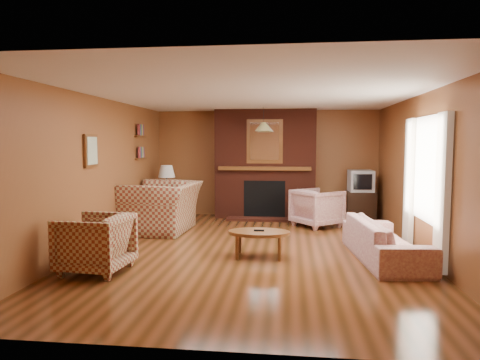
# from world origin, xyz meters

# --- Properties ---
(floor) EXTENTS (6.50, 6.50, 0.00)m
(floor) POSITION_xyz_m (0.00, 0.00, 0.00)
(floor) COLOR #48280F
(floor) RESTS_ON ground
(ceiling) EXTENTS (6.50, 6.50, 0.00)m
(ceiling) POSITION_xyz_m (0.00, 0.00, 2.40)
(ceiling) COLOR silver
(ceiling) RESTS_ON wall_back
(wall_back) EXTENTS (6.50, 0.00, 6.50)m
(wall_back) POSITION_xyz_m (0.00, 3.25, 1.20)
(wall_back) COLOR brown
(wall_back) RESTS_ON floor
(wall_front) EXTENTS (6.50, 0.00, 6.50)m
(wall_front) POSITION_xyz_m (0.00, -3.25, 1.20)
(wall_front) COLOR brown
(wall_front) RESTS_ON floor
(wall_left) EXTENTS (0.00, 6.50, 6.50)m
(wall_left) POSITION_xyz_m (-2.50, 0.00, 1.20)
(wall_left) COLOR brown
(wall_left) RESTS_ON floor
(wall_right) EXTENTS (0.00, 6.50, 6.50)m
(wall_right) POSITION_xyz_m (2.50, 0.00, 1.20)
(wall_right) COLOR brown
(wall_right) RESTS_ON floor
(fireplace) EXTENTS (2.20, 0.82, 2.40)m
(fireplace) POSITION_xyz_m (0.00, 2.98, 1.18)
(fireplace) COLOR #4A1A10
(fireplace) RESTS_ON floor
(window_right) EXTENTS (0.10, 1.85, 2.00)m
(window_right) POSITION_xyz_m (2.45, -0.20, 1.13)
(window_right) COLOR beige
(window_right) RESTS_ON wall_right
(bookshelf) EXTENTS (0.09, 0.55, 0.71)m
(bookshelf) POSITION_xyz_m (-2.44, 1.90, 1.67)
(bookshelf) COLOR #5F3116
(bookshelf) RESTS_ON wall_left
(botanical_print) EXTENTS (0.05, 0.40, 0.50)m
(botanical_print) POSITION_xyz_m (-2.47, -0.30, 1.55)
(botanical_print) COLOR #5F3116
(botanical_print) RESTS_ON wall_left
(pendant_light) EXTENTS (0.36, 0.36, 0.48)m
(pendant_light) POSITION_xyz_m (0.00, 2.30, 2.00)
(pendant_light) COLOR black
(pendant_light) RESTS_ON ceiling
(plaid_loveseat) EXTENTS (1.32, 1.49, 0.93)m
(plaid_loveseat) POSITION_xyz_m (-1.85, 1.30, 0.46)
(plaid_loveseat) COLOR maroon
(plaid_loveseat) RESTS_ON floor
(plaid_armchair) EXTENTS (0.88, 0.86, 0.75)m
(plaid_armchair) POSITION_xyz_m (-1.95, -1.33, 0.38)
(plaid_armchair) COLOR maroon
(plaid_armchair) RESTS_ON floor
(floral_sofa) EXTENTS (0.96, 2.02, 0.57)m
(floral_sofa) POSITION_xyz_m (1.90, -0.30, 0.29)
(floral_sofa) COLOR beige
(floral_sofa) RESTS_ON floor
(floral_armchair) EXTENTS (1.15, 1.15, 0.75)m
(floral_armchair) POSITION_xyz_m (1.10, 2.08, 0.38)
(floral_armchair) COLOR beige
(floral_armchair) RESTS_ON floor
(coffee_table) EXTENTS (0.90, 0.56, 0.41)m
(coffee_table) POSITION_xyz_m (0.10, -0.37, 0.34)
(coffee_table) COLOR #5F3116
(coffee_table) RESTS_ON floor
(side_table) EXTENTS (0.44, 0.44, 0.58)m
(side_table) POSITION_xyz_m (-2.10, 2.45, 0.29)
(side_table) COLOR #5F3116
(side_table) RESTS_ON floor
(table_lamp) EXTENTS (0.37, 0.37, 0.61)m
(table_lamp) POSITION_xyz_m (-2.10, 2.45, 0.92)
(table_lamp) COLOR silver
(table_lamp) RESTS_ON side_table
(tv_stand) EXTENTS (0.60, 0.54, 0.64)m
(tv_stand) POSITION_xyz_m (2.05, 2.80, 0.32)
(tv_stand) COLOR black
(tv_stand) RESTS_ON floor
(crt_tv) EXTENTS (0.51, 0.51, 0.45)m
(crt_tv) POSITION_xyz_m (2.05, 2.79, 0.86)
(crt_tv) COLOR #B0B2B8
(crt_tv) RESTS_ON tv_stand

